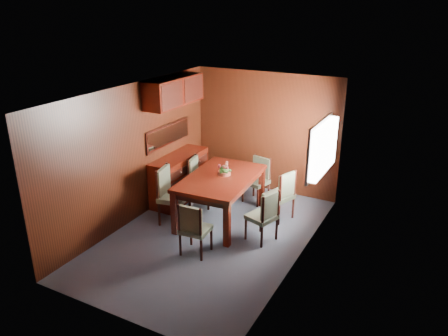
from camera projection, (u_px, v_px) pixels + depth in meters
The scene contains 11 objects.
ground at pixel (210, 236), 7.25m from camera, with size 4.50×4.50×0.00m, color #3C4252.
room_shell at pixel (214, 136), 6.98m from camera, with size 3.06×4.52×2.41m.
sideboard at pixel (180, 177), 8.46m from camera, with size 0.48×1.40×0.90m, color #390D07.
dining_table at pixel (221, 182), 7.58m from camera, with size 1.20×1.81×0.82m.
chair_left_near at pixel (170, 192), 7.55m from camera, with size 0.54×0.56×1.02m.
chair_left_far at pixel (198, 178), 8.22m from camera, with size 0.51×0.52×0.94m.
chair_right_near at pixel (265, 214), 6.94m from camera, with size 0.51×0.52×0.88m.
chair_right_far at pixel (282, 193), 7.63m from camera, with size 0.54×0.56×0.93m.
chair_head at pixel (193, 227), 6.56m from camera, with size 0.44×0.42×0.87m.
chair_foot at pixel (258, 177), 8.37m from camera, with size 0.50×0.49×0.88m.
flower_centerpiece at pixel (224, 169), 7.56m from camera, with size 0.24×0.24×0.24m.
Camera 1 is at (3.18, -5.50, 3.68)m, focal length 35.00 mm.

